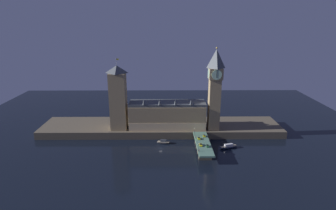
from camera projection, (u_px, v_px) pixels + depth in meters
ground_plane at (161, 149)px, 227.29m from camera, size 400.00×400.00×0.00m
embankment at (161, 127)px, 263.71m from camera, size 220.00×42.00×6.58m
parliament_hall at (167, 115)px, 251.57m from camera, size 67.23×20.96×28.53m
clock_tower at (215, 87)px, 240.06m from camera, size 11.90×12.01×72.09m
victoria_tower at (118, 98)px, 244.17m from camera, size 14.12×14.12×62.80m
bridge at (203, 146)px, 221.41m from camera, size 11.22×46.00×7.22m
car_northbound_lead at (199, 138)px, 227.36m from camera, size 2.10×4.44×1.42m
car_northbound_trail at (201, 145)px, 215.35m from camera, size 2.02×4.79×1.46m
car_southbound_lead at (208, 146)px, 213.57m from camera, size 1.94×4.08×1.52m
car_southbound_trail at (204, 136)px, 232.29m from camera, size 1.94×3.84×1.51m
pedestrian_near_rail at (199, 150)px, 205.69m from camera, size 0.38×0.38×1.81m
pedestrian_mid_walk at (209, 141)px, 221.82m from camera, size 0.38×0.38×1.75m
pedestrian_far_rail at (196, 137)px, 229.54m from camera, size 0.38×0.38×1.76m
street_lamp_near at (199, 146)px, 205.46m from camera, size 1.34×0.60×6.10m
street_lamp_far at (195, 131)px, 233.59m from camera, size 1.34×0.60×6.52m
boat_upstream at (163, 142)px, 236.39m from camera, size 11.82×5.41×3.37m
boat_downstream at (229, 147)px, 227.51m from camera, size 16.19×7.94×3.73m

